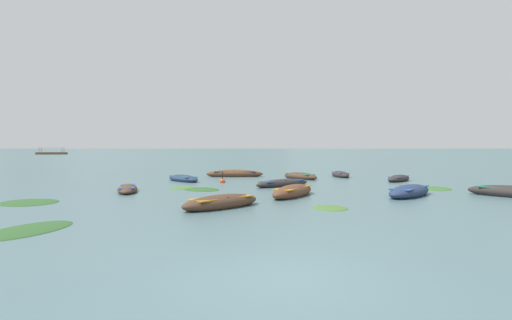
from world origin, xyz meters
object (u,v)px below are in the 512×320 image
rowboat_8 (235,174)px  rowboat_6 (221,202)px  mooring_buoy (222,181)px  rowboat_5 (183,179)px  rowboat_7 (409,192)px  rowboat_2 (283,183)px  rowboat_0 (399,179)px  rowboat_10 (340,175)px  ferry_0 (52,153)px  rowboat_4 (293,192)px  rowboat_3 (127,189)px  rowboat_1 (300,176)px

rowboat_8 → rowboat_6: bearing=-86.3°
mooring_buoy → rowboat_8: bearing=87.1°
rowboat_5 → rowboat_7: 14.91m
rowboat_2 → rowboat_7: rowboat_7 is taller
rowboat_0 → rowboat_10: rowboat_10 is taller
rowboat_0 → ferry_0: ferry_0 is taller
rowboat_0 → rowboat_5: bearing=-177.8°
rowboat_5 → rowboat_10: 12.35m
rowboat_5 → mooring_buoy: 3.10m
rowboat_10 → rowboat_8: bearing=-179.0°
rowboat_6 → rowboat_10: 17.94m
rowboat_10 → rowboat_4: bearing=-109.1°
rowboat_0 → rowboat_2: (-8.07, -3.96, -0.00)m
rowboat_0 → rowboat_3: size_ratio=0.86×
rowboat_1 → rowboat_2: (-1.43, -5.66, -0.02)m
rowboat_0 → rowboat_6: size_ratio=0.90×
rowboat_8 → rowboat_1: bearing=-22.4°
rowboat_10 → ferry_0: ferry_0 is taller
ferry_0 → rowboat_10: bearing=-51.3°
rowboat_2 → rowboat_5: rowboat_5 is taller
rowboat_6 → rowboat_10: rowboat_6 is taller
rowboat_6 → mooring_buoy: size_ratio=4.09×
rowboat_5 → ferry_0: (-69.66, 105.71, 0.28)m
rowboat_2 → rowboat_8: size_ratio=0.80×
rowboat_3 → rowboat_7: size_ratio=0.90×
rowboat_4 → mooring_buoy: 8.23m
rowboat_5 → rowboat_10: (11.51, 4.49, 0.01)m
rowboat_5 → rowboat_8: bearing=54.0°
rowboat_0 → rowboat_3: 17.77m
rowboat_1 → rowboat_2: 5.84m
rowboat_4 → rowboat_5: 10.86m
rowboat_1 → rowboat_10: bearing=33.9°
rowboat_7 → mooring_buoy: 11.87m
rowboat_4 → rowboat_7: rowboat_4 is taller
rowboat_2 → mooring_buoy: 4.49m
rowboat_4 → mooring_buoy: mooring_buoy is taller
rowboat_6 → rowboat_8: (-1.05, 16.23, 0.02)m
rowboat_4 → rowboat_10: size_ratio=1.18×
rowboat_5 → rowboat_10: bearing=21.3°
rowboat_4 → rowboat_7: bearing=3.7°
rowboat_3 → rowboat_10: 17.05m
rowboat_4 → mooring_buoy: (-4.24, 7.05, -0.12)m
rowboat_1 → ferry_0: 129.47m
rowboat_0 → rowboat_6: 16.37m
rowboat_3 → mooring_buoy: bearing=51.8°
rowboat_8 → rowboat_10: size_ratio=1.35×
rowboat_10 → rowboat_0: bearing=-49.8°
rowboat_3 → rowboat_6: (5.62, -5.27, 0.05)m
rowboat_4 → rowboat_8: 13.16m
rowboat_0 → rowboat_2: 8.99m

